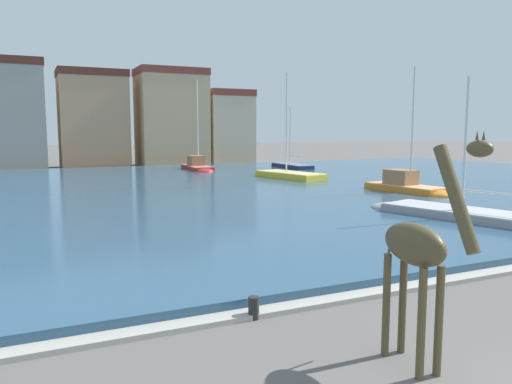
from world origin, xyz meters
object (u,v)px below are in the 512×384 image
Objects in this scene: sailboat_yellow at (285,176)px; mooring_bollard at (254,308)px; giraffe_statue at (419,250)px; sailboat_red at (198,167)px; sailboat_grey at (457,216)px; sailboat_orange at (410,188)px; sailboat_navy at (289,167)px.

mooring_bollard is (-14.65, -25.81, -0.18)m from sailboat_yellow.
giraffe_statue reaches higher than mooring_bollard.
mooring_bollard is at bearing -106.59° from sailboat_red.
sailboat_yellow is (13.07, 29.05, -1.66)m from giraffe_statue.
sailboat_yellow is 11.48m from sailboat_red.
giraffe_statue is at bearing -139.50° from sailboat_grey.
giraffe_statue is 41.01m from sailboat_red.
sailboat_orange is at bearing 48.18° from giraffe_statue.
sailboat_orange is 11.86m from sailboat_yellow.
sailboat_red reaches higher than mooring_bollard.
sailboat_grey is at bearing -86.61° from sailboat_red.
giraffe_statue is at bearing -115.88° from sailboat_navy.
sailboat_grey is 30.44m from sailboat_red.
sailboat_navy is 13.44× the size of mooring_bollard.
sailboat_orange is 0.92× the size of sailboat_yellow.
sailboat_orange reaches higher than giraffe_statue.
giraffe_statue is 0.46× the size of sailboat_red.
mooring_bollard is (-12.72, -6.28, -0.11)m from sailboat_grey.
giraffe_statue is 0.43× the size of sailboat_grey.
sailboat_navy is 9.48m from sailboat_red.
sailboat_yellow is at bearing 84.35° from sailboat_grey.
sailboat_red is 17.77× the size of mooring_bollard.
mooring_bollard is at bearing -119.87° from sailboat_navy.
mooring_bollard is at bearing 116.05° from giraffe_statue.
sailboat_orange is 21.36m from sailboat_navy.
sailboat_yellow is (-2.56, 11.58, -0.12)m from sailboat_orange.
sailboat_navy is at bearing -7.85° from sailboat_red.
sailboat_grey is at bearing -119.45° from sailboat_orange.
sailboat_orange is at bearing -77.54° from sailboat_yellow.
sailboat_red is (-3.73, 10.85, 0.13)m from sailboat_yellow.
sailboat_orange is 15.87× the size of mooring_bollard.
sailboat_grey is 18.96× the size of mooring_bollard.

